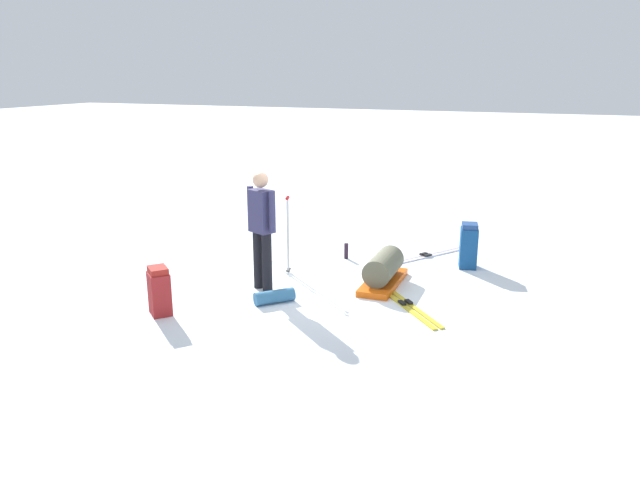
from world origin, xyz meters
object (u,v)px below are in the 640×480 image
(thermos_bottle, at_px, (346,251))
(skier_standing, at_px, (262,225))
(ski_pair_far, at_px, (426,256))
(backpack_bright, at_px, (159,291))
(gear_sled, at_px, (383,270))
(sleeping_mat_rolled, at_px, (274,297))
(ski_poles_planted_far, at_px, (288,231))
(ski_poles_planted_near, at_px, (261,214))
(backpack_large_dark, at_px, (469,246))
(ski_pair_near, at_px, (405,304))

(thermos_bottle, bearing_deg, skier_standing, -18.66)
(ski_pair_far, distance_m, backpack_bright, 4.60)
(thermos_bottle, bearing_deg, gear_sled, 42.19)
(gear_sled, height_order, sleeping_mat_rolled, gear_sled)
(ski_pair_far, bearing_deg, backpack_bright, -35.08)
(thermos_bottle, bearing_deg, ski_poles_planted_far, -28.00)
(skier_standing, distance_m, ski_poles_planted_near, 1.69)
(ski_pair_far, xyz_separation_m, ski_poles_planted_near, (0.96, -2.61, 0.71))
(ski_poles_planted_near, distance_m, gear_sled, 2.48)
(ski_poles_planted_near, xyz_separation_m, ski_poles_planted_far, (0.71, 0.83, -0.04))
(ski_pair_far, relative_size, ski_poles_planted_near, 1.27)
(ski_pair_far, bearing_deg, thermos_bottle, -63.48)
(backpack_large_dark, height_order, ski_poles_planted_far, ski_poles_planted_far)
(skier_standing, distance_m, sleeping_mat_rolled, 1.04)
(ski_poles_planted_far, bearing_deg, ski_poles_planted_near, -130.66)
(thermos_bottle, bearing_deg, sleeping_mat_rolled, -5.82)
(skier_standing, bearing_deg, ski_poles_planted_near, -152.11)
(ski_pair_near, bearing_deg, sleeping_mat_rolled, -70.44)
(backpack_large_dark, xyz_separation_m, sleeping_mat_rolled, (2.53, -2.19, -0.27))
(ski_pair_near, distance_m, ski_poles_planted_far, 2.19)
(ski_pair_far, bearing_deg, skier_standing, -36.91)
(backpack_large_dark, bearing_deg, backpack_bright, -44.68)
(backpack_large_dark, relative_size, sleeping_mat_rolled, 1.32)
(gear_sled, bearing_deg, sleeping_mat_rolled, -43.44)
(skier_standing, height_order, ski_poles_planted_near, skier_standing)
(ski_pair_far, relative_size, thermos_bottle, 6.38)
(ski_pair_far, height_order, thermos_bottle, thermos_bottle)
(skier_standing, xyz_separation_m, backpack_large_dark, (-2.10, 2.57, -0.60))
(ski_poles_planted_near, xyz_separation_m, sleeping_mat_rolled, (1.91, 1.17, -0.63))
(ski_pair_far, xyz_separation_m, gear_sled, (1.64, -0.28, 0.21))
(ski_pair_far, bearing_deg, sleeping_mat_rolled, -26.70)
(skier_standing, height_order, backpack_bright, skier_standing)
(ski_poles_planted_far, xyz_separation_m, thermos_bottle, (-1.07, 0.57, -0.55))
(backpack_bright, relative_size, gear_sled, 0.50)
(sleeping_mat_rolled, bearing_deg, gear_sled, 136.56)
(skier_standing, relative_size, gear_sled, 1.35)
(skier_standing, distance_m, ski_pair_far, 3.19)
(ski_poles_planted_far, bearing_deg, ski_pair_near, 73.26)
(ski_poles_planted_near, bearing_deg, ski_pair_near, 65.08)
(backpack_large_dark, bearing_deg, thermos_bottle, -82.23)
(backpack_bright, bearing_deg, backpack_large_dark, 135.32)
(gear_sled, bearing_deg, backpack_large_dark, 141.86)
(ski_pair_near, bearing_deg, thermos_bottle, -139.45)
(skier_standing, xyz_separation_m, sleeping_mat_rolled, (0.43, 0.39, -0.86))
(backpack_bright, distance_m, gear_sled, 3.18)
(backpack_large_dark, bearing_deg, ski_pair_far, -114.46)
(backpack_large_dark, bearing_deg, ski_pair_near, -15.12)
(backpack_large_dark, height_order, sleeping_mat_rolled, backpack_large_dark)
(skier_standing, height_order, thermos_bottle, skier_standing)
(sleeping_mat_rolled, distance_m, thermos_bottle, 2.28)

